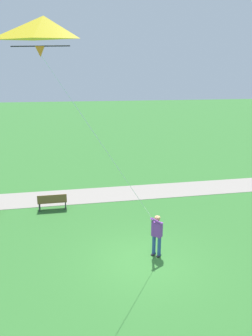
% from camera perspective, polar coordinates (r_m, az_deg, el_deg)
% --- Properties ---
extents(ground_plane, '(120.00, 120.00, 0.00)m').
position_cam_1_polar(ground_plane, '(14.05, 3.24, -14.97)').
color(ground_plane, '#33702D').
extents(walkway_path, '(4.08, 32.08, 0.02)m').
position_cam_1_polar(walkway_path, '(20.38, -6.23, -4.53)').
color(walkway_path, gray).
rests_on(walkway_path, ground).
extents(person_kite_flyer, '(0.61, 0.58, 1.83)m').
position_cam_1_polar(person_kite_flyer, '(13.90, 5.05, -10.42)').
color(person_kite_flyer, '#232328').
rests_on(person_kite_flyer, ground).
extents(flying_kite, '(4.18, 4.04, 6.51)m').
position_cam_1_polar(flying_kite, '(8.12, -13.06, 19.74)').
color(flying_kite, yellow).
extents(park_bench_near_walkway, '(0.52, 1.52, 0.88)m').
position_cam_1_polar(park_bench_near_walkway, '(18.60, -12.01, -5.28)').
color(park_bench_near_walkway, brown).
rests_on(park_bench_near_walkway, ground).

